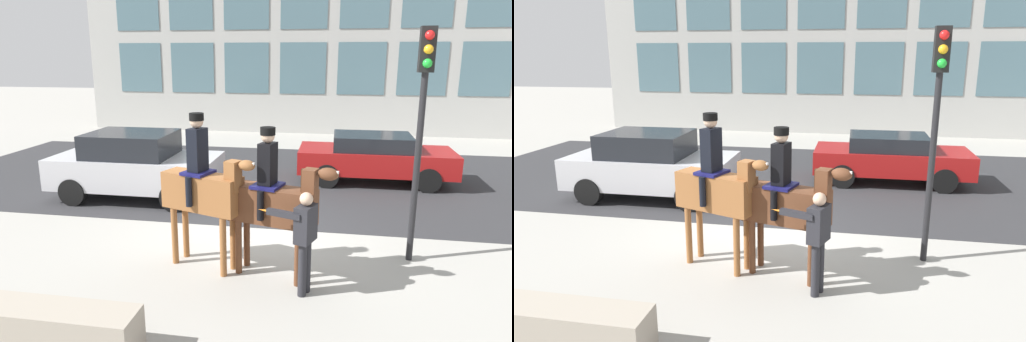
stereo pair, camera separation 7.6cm
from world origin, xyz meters
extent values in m
plane|color=#9E9B93|center=(0.00, 0.00, 0.00)|extent=(80.00, 80.00, 0.00)
cube|color=#2D2D30|center=(0.00, 4.75, 0.00)|extent=(20.73, 8.50, 0.01)
cube|color=slate|center=(-7.82, 12.83, 2.99)|extent=(2.09, 0.02, 2.29)
cube|color=slate|center=(-5.21, 12.83, 2.99)|extent=(2.09, 0.02, 2.29)
cube|color=slate|center=(-2.61, 12.83, 2.99)|extent=(2.09, 0.02, 2.29)
cube|color=slate|center=(0.00, 12.83, 2.99)|extent=(2.09, 0.02, 2.29)
cube|color=slate|center=(2.61, 12.83, 2.99)|extent=(2.09, 0.02, 2.29)
cube|color=slate|center=(5.21, 12.83, 2.99)|extent=(2.09, 0.02, 2.29)
cube|color=slate|center=(7.82, 12.83, 2.99)|extent=(2.09, 0.02, 2.29)
cube|color=slate|center=(-7.82, 12.83, 5.85)|extent=(2.09, 0.02, 2.29)
cube|color=slate|center=(-5.21, 12.83, 5.85)|extent=(2.09, 0.02, 2.29)
cube|color=slate|center=(-2.61, 12.83, 5.85)|extent=(2.09, 0.02, 2.29)
cube|color=slate|center=(0.00, 12.83, 5.85)|extent=(2.09, 0.02, 2.29)
cube|color=slate|center=(2.61, 12.83, 5.85)|extent=(2.09, 0.02, 2.29)
cube|color=brown|center=(-0.58, -1.40, 1.34)|extent=(1.47, 0.88, 0.62)
cylinder|color=brown|center=(-0.05, -1.43, 0.52)|extent=(0.11, 0.11, 1.03)
cylinder|color=brown|center=(-0.16, -1.72, 0.52)|extent=(0.11, 0.11, 1.03)
cylinder|color=brown|center=(-1.00, -1.09, 0.52)|extent=(0.11, 0.11, 1.03)
cylinder|color=brown|center=(-1.11, -1.38, 0.52)|extent=(0.11, 0.11, 1.03)
cube|color=brown|center=(0.00, -1.61, 1.69)|extent=(0.27, 0.29, 0.51)
cube|color=#382314|center=(-0.11, -1.57, 1.71)|extent=(0.06, 0.09, 0.46)
ellipsoid|color=brown|center=(0.24, -1.69, 1.90)|extent=(0.33, 0.28, 0.17)
cube|color=silver|center=(0.32, -1.72, 1.92)|extent=(0.11, 0.08, 0.07)
cylinder|color=#382314|center=(-1.28, -1.16, 1.24)|extent=(0.09, 0.09, 0.55)
cube|color=#14144C|center=(-0.65, -1.38, 1.67)|extent=(0.56, 0.59, 0.05)
cube|color=black|center=(-0.65, -1.38, 2.06)|extent=(0.31, 0.38, 0.71)
sphere|color=#D1A889|center=(-0.65, -1.38, 2.52)|extent=(0.22, 0.22, 0.22)
cylinder|color=black|center=(-0.65, -1.38, 2.60)|extent=(0.24, 0.24, 0.12)
cylinder|color=black|center=(-0.56, -1.13, 1.40)|extent=(0.11, 0.11, 0.49)
cylinder|color=black|center=(-0.74, -1.63, 1.40)|extent=(0.11, 0.11, 0.49)
cube|color=#59331E|center=(0.61, -1.55, 1.23)|extent=(1.52, 0.81, 0.59)
cylinder|color=#59331E|center=(1.16, -1.53, 0.47)|extent=(0.11, 0.11, 0.93)
cylinder|color=#59331E|center=(1.08, -1.83, 0.47)|extent=(0.11, 0.11, 0.93)
cylinder|color=#59331E|center=(0.15, -1.26, 0.47)|extent=(0.11, 0.11, 0.93)
cylinder|color=#59331E|center=(0.07, -1.56, 0.47)|extent=(0.11, 0.11, 0.93)
cube|color=#59331E|center=(1.23, -1.71, 1.60)|extent=(0.26, 0.29, 0.57)
cube|color=#382314|center=(1.12, -1.68, 1.62)|extent=(0.06, 0.09, 0.52)
ellipsoid|color=#59331E|center=(1.50, -1.79, 1.84)|extent=(0.36, 0.28, 0.19)
cube|color=silver|center=(1.59, -1.81, 1.86)|extent=(0.13, 0.08, 0.08)
cylinder|color=#382314|center=(-0.13, -1.34, 1.12)|extent=(0.09, 0.09, 0.55)
cube|color=#14144C|center=(0.54, -1.53, 1.54)|extent=(0.55, 0.58, 0.05)
cube|color=black|center=(0.54, -1.53, 1.90)|extent=(0.30, 0.37, 0.66)
sphere|color=#D1A889|center=(0.54, -1.53, 2.34)|extent=(0.22, 0.22, 0.22)
cylinder|color=black|center=(0.54, -1.53, 2.42)|extent=(0.24, 0.24, 0.12)
cylinder|color=black|center=(0.62, -1.27, 1.29)|extent=(0.11, 0.11, 0.47)
cylinder|color=black|center=(0.47, -1.79, 1.29)|extent=(0.11, 0.11, 0.47)
cylinder|color=#232328|center=(1.17, -2.14, 0.43)|extent=(0.13, 0.13, 0.86)
cylinder|color=#232328|center=(1.23, -1.99, 0.43)|extent=(0.13, 0.13, 0.86)
cube|color=#232328|center=(1.20, -2.07, 1.14)|extent=(0.35, 0.45, 0.56)
sphere|color=#D1A889|center=(1.20, -2.07, 1.52)|extent=(0.20, 0.20, 0.20)
cube|color=#232328|center=(0.88, -2.14, 1.30)|extent=(0.55, 0.28, 0.09)
cone|color=orange|center=(0.55, -2.02, 1.30)|extent=(0.18, 0.10, 0.04)
cube|color=#B7B7BC|center=(-3.36, 2.12, 0.72)|extent=(4.16, 1.90, 0.76)
cube|color=black|center=(-3.47, 2.12, 1.40)|extent=(2.08, 1.67, 0.59)
cylinder|color=black|center=(-2.08, 1.25, 0.34)|extent=(0.67, 0.23, 0.67)
cylinder|color=black|center=(-2.08, 3.00, 0.34)|extent=(0.67, 0.23, 0.67)
cylinder|color=black|center=(-4.65, 1.25, 0.34)|extent=(0.67, 0.23, 0.67)
cylinder|color=black|center=(-4.65, 3.00, 0.34)|extent=(0.67, 0.23, 0.67)
cube|color=maroon|center=(2.73, 4.68, 0.65)|extent=(4.31, 1.80, 0.64)
cube|color=black|center=(2.62, 4.68, 1.18)|extent=(2.16, 1.58, 0.42)
cylinder|color=black|center=(4.07, 3.86, 0.33)|extent=(0.67, 0.22, 0.67)
cylinder|color=black|center=(4.07, 5.51, 0.33)|extent=(0.67, 0.22, 0.67)
cylinder|color=black|center=(1.39, 3.86, 0.33)|extent=(0.67, 0.22, 0.67)
cylinder|color=black|center=(1.39, 5.51, 0.33)|extent=(0.67, 0.22, 0.67)
cylinder|color=black|center=(2.97, -0.53, 1.65)|extent=(0.11, 0.11, 3.29)
cube|color=black|center=(2.97, -0.53, 3.65)|extent=(0.24, 0.19, 0.72)
sphere|color=red|center=(2.97, -0.65, 3.87)|extent=(0.15, 0.15, 0.15)
sphere|color=orange|center=(2.97, -0.65, 3.65)|extent=(0.15, 0.15, 0.15)
sphere|color=green|center=(2.97, -0.65, 3.44)|extent=(0.15, 0.15, 0.15)
cube|color=#9E9384|center=(-1.69, -3.98, 0.29)|extent=(2.05, 0.56, 0.58)
camera|label=1|loc=(1.57, -8.45, 3.56)|focal=32.00mm
camera|label=2|loc=(1.65, -8.43, 3.56)|focal=32.00mm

